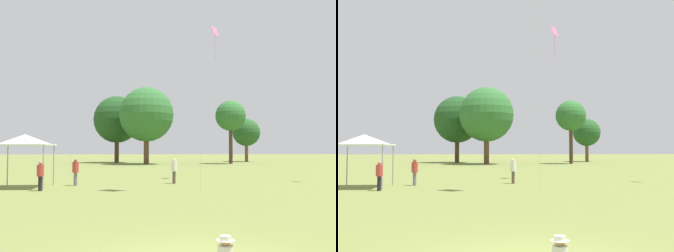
{
  "view_description": "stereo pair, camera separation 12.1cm",
  "coord_description": "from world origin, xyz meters",
  "views": [
    {
      "loc": [
        -1.01,
        -7.5,
        2.2
      ],
      "look_at": [
        0.18,
        8.29,
        3.12
      ],
      "focal_mm": 42.0,
      "sensor_mm": 36.0,
      "label": 1
    },
    {
      "loc": [
        -0.88,
        -7.51,
        2.2
      ],
      "look_at": [
        0.18,
        8.29,
        3.12
      ],
      "focal_mm": 42.0,
      "sensor_mm": 36.0,
      "label": 2
    }
  ],
  "objects": [
    {
      "name": "distant_tree_1",
      "position": [
        0.1,
        48.82,
        7.12
      ],
      "size": [
        7.85,
        7.85,
        11.07
      ],
      "color": "brown",
      "rests_on": "ground"
    },
    {
      "name": "kite_0",
      "position": [
        4.66,
        21.08,
        10.36
      ],
      "size": [
        0.71,
        0.75,
        11.33
      ],
      "rotation": [
        0.0,
        0.0,
        0.06
      ],
      "color": "pink",
      "rests_on": "ground"
    },
    {
      "name": "distant_tree_3",
      "position": [
        -4.47,
        55.34,
        6.85
      ],
      "size": [
        7.45,
        7.45,
        10.6
      ],
      "color": "#473323",
      "rests_on": "ground"
    },
    {
      "name": "distant_tree_0",
      "position": [
        12.55,
        49.57,
        7.02
      ],
      "size": [
        4.5,
        4.5,
        9.35
      ],
      "color": "#473323",
      "rests_on": "ground"
    },
    {
      "name": "distant_tree_2",
      "position": [
        17.42,
        58.6,
        4.98
      ],
      "size": [
        4.69,
        4.69,
        7.36
      ],
      "color": "brown",
      "rests_on": "ground"
    },
    {
      "name": "person_standing_0",
      "position": [
        -6.14,
        13.59,
        0.92
      ],
      "size": [
        0.46,
        0.46,
        1.55
      ],
      "rotation": [
        0.0,
        0.0,
        3.45
      ],
      "color": "black",
      "rests_on": "ground"
    },
    {
      "name": "canopy_tent",
      "position": [
        -7.48,
        15.42,
        2.69
      ],
      "size": [
        3.04,
        3.04,
        3.02
      ],
      "rotation": [
        0.0,
        0.0,
        0.01
      ],
      "color": "white",
      "rests_on": "ground"
    },
    {
      "name": "person_standing_1",
      "position": [
        -4.76,
        16.41,
        0.95
      ],
      "size": [
        0.53,
        0.53,
        1.61
      ],
      "rotation": [
        0.0,
        0.0,
        0.93
      ],
      "color": "slate",
      "rests_on": "ground"
    },
    {
      "name": "person_standing_2",
      "position": [
        1.24,
        17.38,
        0.93
      ],
      "size": [
        0.48,
        0.48,
        1.58
      ],
      "rotation": [
        0.0,
        0.0,
        2.02
      ],
      "color": "brown",
      "rests_on": "ground"
    }
  ]
}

